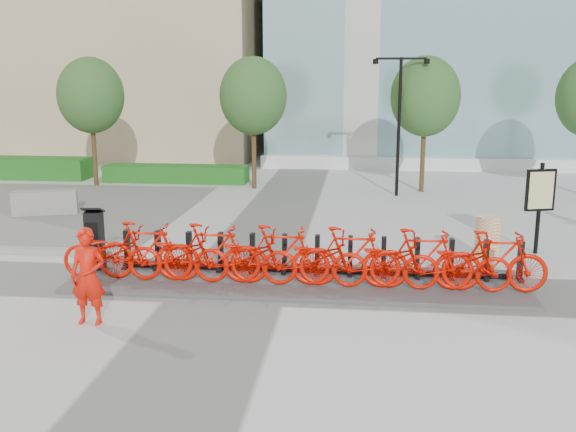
# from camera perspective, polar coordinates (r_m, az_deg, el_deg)

# --- Properties ---
(ground) EXTENTS (120.00, 120.00, 0.00)m
(ground) POSITION_cam_1_polar(r_m,az_deg,el_deg) (13.66, -4.89, -6.16)
(ground) COLOR silver
(hedge_b) EXTENTS (6.00, 1.20, 0.70)m
(hedge_b) POSITION_cam_1_polar(r_m,az_deg,el_deg) (27.28, -9.90, 3.73)
(hedge_b) COLOR #19741E
(hedge_b) RESTS_ON ground
(tree_0) EXTENTS (2.60, 2.60, 5.10)m
(tree_0) POSITION_cam_1_polar(r_m,az_deg,el_deg) (26.89, -17.13, 10.19)
(tree_0) COLOR #422F18
(tree_0) RESTS_ON ground
(tree_1) EXTENTS (2.60, 2.60, 5.10)m
(tree_1) POSITION_cam_1_polar(r_m,az_deg,el_deg) (25.05, -3.10, 10.59)
(tree_1) COLOR #422F18
(tree_1) RESTS_ON ground
(tree_2) EXTENTS (2.60, 2.60, 5.10)m
(tree_2) POSITION_cam_1_polar(r_m,az_deg,el_deg) (24.84, 12.11, 10.33)
(tree_2) COLOR #422F18
(tree_2) RESTS_ON ground
(streetlamp) EXTENTS (2.00, 0.20, 5.00)m
(streetlamp) POSITION_cam_1_polar(r_m,az_deg,el_deg) (23.78, 9.87, 9.25)
(streetlamp) COLOR black
(streetlamp) RESTS_ON ground
(dock_pad) EXTENTS (9.60, 2.40, 0.08)m
(dock_pad) POSITION_cam_1_polar(r_m,az_deg,el_deg) (13.75, 0.70, -5.82)
(dock_pad) COLOR #4D4D4D
(dock_pad) RESTS_ON ground
(dock_rail_posts) EXTENTS (8.74, 0.50, 0.85)m
(dock_rail_posts) POSITION_cam_1_polar(r_m,az_deg,el_deg) (14.03, 2.60, -3.47)
(dock_rail_posts) COLOR black
(dock_rail_posts) RESTS_ON dock_pad
(bike_0) EXTENTS (2.16, 0.75, 1.13)m
(bike_0) POSITION_cam_1_polar(r_m,az_deg,el_deg) (14.15, -15.38, -3.17)
(bike_0) COLOR red
(bike_0) RESTS_ON dock_pad
(bike_1) EXTENTS (2.09, 0.59, 1.26)m
(bike_1) POSITION_cam_1_polar(r_m,az_deg,el_deg) (13.89, -12.63, -3.05)
(bike_1) COLOR red
(bike_1) RESTS_ON dock_pad
(bike_2) EXTENTS (2.16, 0.75, 1.13)m
(bike_2) POSITION_cam_1_polar(r_m,az_deg,el_deg) (13.69, -9.76, -3.42)
(bike_2) COLOR red
(bike_2) RESTS_ON dock_pad
(bike_3) EXTENTS (2.09, 0.59, 1.26)m
(bike_3) POSITION_cam_1_polar(r_m,az_deg,el_deg) (13.50, -6.82, -3.28)
(bike_3) COLOR red
(bike_3) RESTS_ON dock_pad
(bike_4) EXTENTS (2.16, 0.75, 1.13)m
(bike_4) POSITION_cam_1_polar(r_m,az_deg,el_deg) (13.37, -3.81, -3.65)
(bike_4) COLOR red
(bike_4) RESTS_ON dock_pad
(bike_5) EXTENTS (2.09, 0.59, 1.26)m
(bike_5) POSITION_cam_1_polar(r_m,az_deg,el_deg) (13.25, -0.74, -3.49)
(bike_5) COLOR red
(bike_5) RESTS_ON dock_pad
(bike_6) EXTENTS (2.16, 0.75, 1.13)m
(bike_6) POSITION_cam_1_polar(r_m,az_deg,el_deg) (13.20, 2.37, -3.84)
(bike_6) COLOR red
(bike_6) RESTS_ON dock_pad
(bike_7) EXTENTS (2.09, 0.59, 1.26)m
(bike_7) POSITION_cam_1_polar(r_m,az_deg,el_deg) (13.16, 5.51, -3.66)
(bike_7) COLOR red
(bike_7) RESTS_ON dock_pad
(bike_8) EXTENTS (2.16, 0.75, 1.13)m
(bike_8) POSITION_cam_1_polar(r_m,az_deg,el_deg) (13.19, 8.64, -3.99)
(bike_8) COLOR red
(bike_8) RESTS_ON dock_pad
(bike_9) EXTENTS (2.09, 0.59, 1.26)m
(bike_9) POSITION_cam_1_polar(r_m,az_deg,el_deg) (13.23, 11.77, -3.79)
(bike_9) COLOR red
(bike_9) RESTS_ON dock_pad
(bike_10) EXTENTS (2.16, 0.75, 1.13)m
(bike_10) POSITION_cam_1_polar(r_m,az_deg,el_deg) (13.33, 14.85, -4.09)
(bike_10) COLOR red
(bike_10) RESTS_ON dock_pad
(bike_11) EXTENTS (2.09, 0.59, 1.26)m
(bike_11) POSITION_cam_1_polar(r_m,az_deg,el_deg) (13.44, 17.90, -3.87)
(bike_11) COLOR red
(bike_11) RESTS_ON dock_pad
(kiosk) EXTENTS (0.47, 0.41, 1.43)m
(kiosk) POSITION_cam_1_polar(r_m,az_deg,el_deg) (14.94, -16.80, -1.98)
(kiosk) COLOR black
(kiosk) RESTS_ON dock_pad
(worker_red) EXTENTS (0.64, 0.42, 1.74)m
(worker_red) POSITION_cam_1_polar(r_m,az_deg,el_deg) (11.86, -17.35, -5.15)
(worker_red) COLOR red
(worker_red) RESTS_ON ground
(construction_barrel) EXTENTS (0.74, 0.74, 1.12)m
(construction_barrel) POSITION_cam_1_polar(r_m,az_deg,el_deg) (15.82, 17.32, -2.02)
(construction_barrel) COLOR orange
(construction_barrel) RESTS_ON ground
(jersey_barrier) EXTENTS (2.03, 1.18, 0.76)m
(jersey_barrier) POSITION_cam_1_polar(r_m,az_deg,el_deg) (21.92, -20.79, 1.13)
(jersey_barrier) COLOR gray
(jersey_barrier) RESTS_ON ground
(map_sign) EXTENTS (0.74, 0.32, 2.28)m
(map_sign) POSITION_cam_1_polar(r_m,az_deg,el_deg) (16.86, 21.51, 1.84)
(map_sign) COLOR black
(map_sign) RESTS_ON ground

